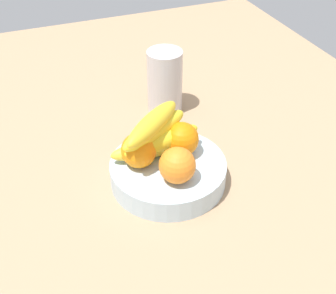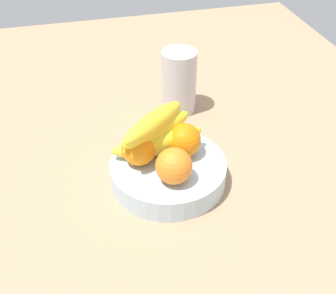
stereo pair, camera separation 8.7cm
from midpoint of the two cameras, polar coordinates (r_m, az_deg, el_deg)
name	(u,v)px [view 1 (the left image)]	position (r cm, az deg, el deg)	size (l,w,h in cm)	color
ground_plane	(158,189)	(93.10, -3.95, -5.42)	(180.00, 140.00, 3.00)	#A38261
fruit_bowl	(168,172)	(91.04, -2.73, -3.28)	(23.49, 23.49, 4.73)	silver
orange_front_left	(177,165)	(83.37, -1.78, -2.47)	(7.03, 7.03, 7.03)	orange
orange_front_right	(182,139)	(89.77, -1.03, 0.91)	(7.03, 7.03, 7.03)	orange
orange_center	(139,150)	(87.44, -6.58, -0.53)	(7.03, 7.03, 7.03)	orange
banana_bunch	(156,136)	(87.97, -4.37, 1.36)	(13.81, 18.90, 10.60)	yellow
thermos_tumbler	(165,81)	(110.36, -2.68, 8.29)	(8.61, 8.61, 15.78)	beige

